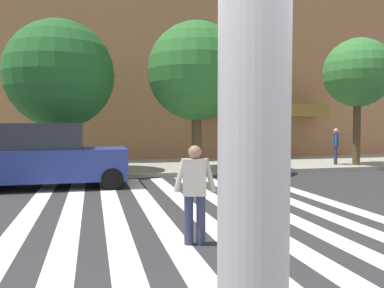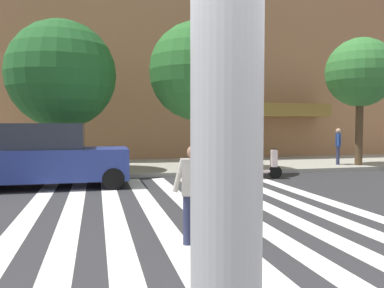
# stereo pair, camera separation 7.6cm
# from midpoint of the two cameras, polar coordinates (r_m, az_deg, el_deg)

# --- Properties ---
(ground_plane) EXTENTS (160.00, 160.00, 0.00)m
(ground_plane) POSITION_cam_midpoint_polar(r_m,az_deg,el_deg) (8.21, -6.79, -11.11)
(ground_plane) COLOR #2B2B2D
(sidewalk_far) EXTENTS (80.00, 6.00, 0.15)m
(sidewalk_far) POSITION_cam_midpoint_polar(r_m,az_deg,el_deg) (17.65, -10.56, -3.37)
(sidewalk_far) COLOR #9A988B
(sidewalk_far) RESTS_ON ground_plane
(crosswalk_stripes) EXTENTS (7.65, 12.61, 0.01)m
(crosswalk_stripes) POSITION_cam_midpoint_polar(r_m,az_deg,el_deg) (8.44, 1.78, -10.67)
(crosswalk_stripes) COLOR silver
(crosswalk_stripes) RESTS_ON ground_plane
(parked_car_behind_first) EXTENTS (4.68, 1.98, 2.01)m
(parked_car_behind_first) POSITION_cam_midpoint_polar(r_m,az_deg,el_deg) (13.06, -19.66, -1.84)
(parked_car_behind_first) COLOR navy
(parked_car_behind_first) RESTS_ON ground_plane
(parked_scooter) EXTENTS (1.63, 0.58, 1.11)m
(parked_scooter) POSITION_cam_midpoint_polar(r_m,az_deg,el_deg) (14.48, 9.91, -3.12)
(parked_scooter) COLOR black
(parked_scooter) RESTS_ON ground_plane
(street_tree_nearest) EXTENTS (4.16, 4.16, 5.84)m
(street_tree_nearest) POSITION_cam_midpoint_polar(r_m,az_deg,el_deg) (16.23, -18.22, 9.52)
(street_tree_nearest) COLOR #4C3823
(street_tree_nearest) RESTS_ON sidewalk_far
(street_tree_middle) EXTENTS (3.94, 3.94, 5.92)m
(street_tree_middle) POSITION_cam_midpoint_polar(r_m,az_deg,el_deg) (15.99, 1.05, 10.42)
(street_tree_middle) COLOR #4C3823
(street_tree_middle) RESTS_ON sidewalk_far
(street_tree_further) EXTENTS (3.04, 3.04, 5.65)m
(street_tree_further) POSITION_cam_midpoint_polar(r_m,az_deg,el_deg) (19.28, 23.28, 9.42)
(street_tree_further) COLOR #4C3823
(street_tree_further) RESTS_ON sidewalk_far
(pedestrian_dog_walker) EXTENTS (0.70, 0.34, 1.64)m
(pedestrian_dog_walker) POSITION_cam_midpoint_polar(r_m,az_deg,el_deg) (6.48, 0.57, -6.51)
(pedestrian_dog_walker) COLOR #282D4C
(pedestrian_dog_walker) RESTS_ON ground_plane
(dog_on_leash) EXTENTS (0.44, 0.99, 0.65)m
(dog_on_leash) POSITION_cam_midpoint_polar(r_m,az_deg,el_deg) (7.11, 6.82, -9.65)
(dog_on_leash) COLOR tan
(dog_on_leash) RESTS_ON ground_plane
(pedestrian_bystander) EXTENTS (0.46, 0.64, 1.64)m
(pedestrian_bystander) POSITION_cam_midpoint_polar(r_m,az_deg,el_deg) (19.09, 20.49, -0.01)
(pedestrian_bystander) COLOR #282D4C
(pedestrian_bystander) RESTS_ON sidewalk_far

